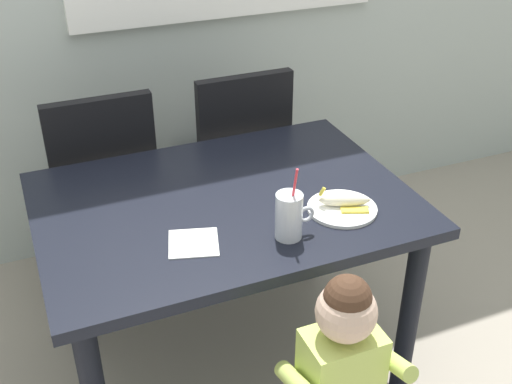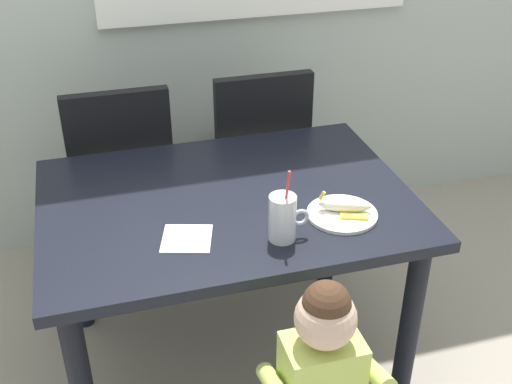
% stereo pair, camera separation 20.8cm
% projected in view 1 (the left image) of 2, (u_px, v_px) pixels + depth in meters
% --- Properties ---
extents(ground_plane, '(24.00, 24.00, 0.00)m').
position_uv_depth(ground_plane, '(229.00, 360.00, 2.54)').
color(ground_plane, '#9E9384').
extents(dining_table, '(1.25, 0.91, 0.75)m').
position_uv_depth(dining_table, '(225.00, 226.00, 2.21)').
color(dining_table, black).
rests_on(dining_table, ground).
extents(dining_chair_left, '(0.44, 0.44, 0.96)m').
position_uv_depth(dining_chair_left, '(103.00, 182.00, 2.68)').
color(dining_chair_left, black).
rests_on(dining_chair_left, ground).
extents(dining_chair_right, '(0.44, 0.44, 0.96)m').
position_uv_depth(dining_chair_right, '(236.00, 155.00, 2.89)').
color(dining_chair_right, black).
rests_on(dining_chair_right, ground).
extents(toddler_standing, '(0.33, 0.24, 0.84)m').
position_uv_depth(toddler_standing, '(341.00, 366.00, 1.81)').
color(toddler_standing, '#3F4760').
rests_on(toddler_standing, ground).
extents(milk_cup, '(0.13, 0.08, 0.25)m').
position_uv_depth(milk_cup, '(289.00, 218.00, 1.93)').
color(milk_cup, silver).
rests_on(milk_cup, dining_table).
extents(snack_plate, '(0.23, 0.23, 0.01)m').
position_uv_depth(snack_plate, '(342.00, 209.00, 2.09)').
color(snack_plate, white).
rests_on(snack_plate, dining_table).
extents(peeled_banana, '(0.17, 0.13, 0.07)m').
position_uv_depth(peeled_banana, '(345.00, 200.00, 2.09)').
color(peeled_banana, '#F4EAC6').
rests_on(peeled_banana, snack_plate).
extents(paper_napkin, '(0.19, 0.19, 0.00)m').
position_uv_depth(paper_napkin, '(194.00, 243.00, 1.93)').
color(paper_napkin, white).
rests_on(paper_napkin, dining_table).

